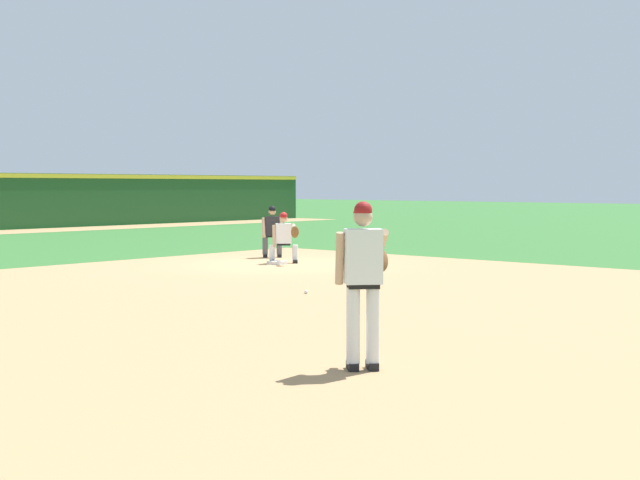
% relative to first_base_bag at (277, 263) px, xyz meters
% --- Properties ---
extents(ground_plane, '(160.00, 160.00, 0.00)m').
position_rel_first_base_bag_xyz_m(ground_plane, '(0.00, 0.00, -0.04)').
color(ground_plane, '#336B2D').
extents(infield_dirt_patch, '(18.00, 18.00, 0.01)m').
position_rel_first_base_bag_xyz_m(infield_dirt_patch, '(-4.39, -4.93, -0.04)').
color(infield_dirt_patch, tan).
rests_on(infield_dirt_patch, ground).
extents(first_base_bag, '(0.38, 0.38, 0.09)m').
position_rel_first_base_bag_xyz_m(first_base_bag, '(0.00, 0.00, 0.00)').
color(first_base_bag, white).
rests_on(first_base_bag, ground).
extents(baseball, '(0.07, 0.07, 0.07)m').
position_rel_first_base_bag_xyz_m(baseball, '(-4.09, -4.73, -0.01)').
color(baseball, white).
rests_on(baseball, ground).
extents(pitcher, '(0.85, 0.55, 1.86)m').
position_rel_first_base_bag_xyz_m(pitcher, '(-8.75, -9.85, 1.01)').
color(pitcher, black).
rests_on(pitcher, ground).
extents(first_baseman, '(0.71, 1.09, 1.34)m').
position_rel_first_base_bag_xyz_m(first_baseman, '(0.34, 0.06, 0.69)').
color(first_baseman, black).
rests_on(first_baseman, ground).
extents(umpire, '(0.68, 0.66, 1.46)m').
position_rel_first_base_bag_xyz_m(umpire, '(1.51, 1.67, 0.75)').
color(umpire, black).
rests_on(umpire, ground).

